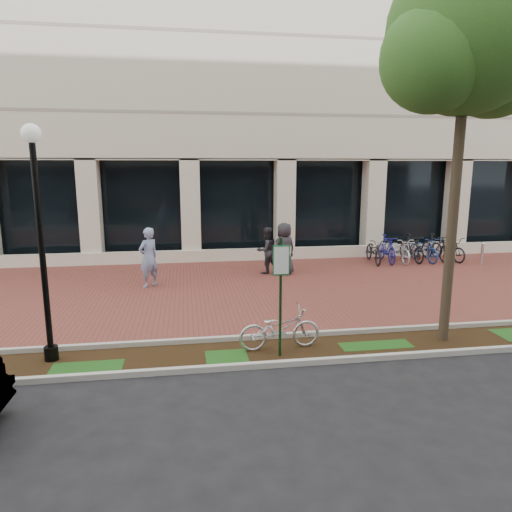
{
  "coord_description": "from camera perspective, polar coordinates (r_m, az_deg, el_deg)",
  "views": [
    {
      "loc": [
        -2.2,
        -14.29,
        3.91
      ],
      "look_at": [
        -0.12,
        -0.8,
        1.23
      ],
      "focal_mm": 32.0,
      "sensor_mm": 36.0,
      "label": 1
    }
  ],
  "objects": [
    {
      "name": "near_office_building",
      "position": [
        25.61,
        -3.97,
        24.97
      ],
      "size": [
        40.0,
        12.12,
        16.0
      ],
      "color": "beige",
      "rests_on": "ground"
    },
    {
      "name": "curb_plaza_side",
      "position": [
        10.75,
        3.68,
        -9.88
      ],
      "size": [
        40.0,
        0.12,
        0.12
      ],
      "primitive_type": "cube",
      "color": "#B2B1A8",
      "rests_on": "ground"
    },
    {
      "name": "planting_strip",
      "position": [
        10.09,
        4.62,
        -11.67
      ],
      "size": [
        40.0,
        1.5,
        0.01
      ],
      "primitive_type": "cube",
      "color": "black",
      "rests_on": "ground"
    },
    {
      "name": "curb_street_side",
      "position": [
        9.4,
        5.7,
        -13.09
      ],
      "size": [
        40.0,
        0.12,
        0.12
      ],
      "primitive_type": "cube",
      "color": "#B2B1A8",
      "rests_on": "ground"
    },
    {
      "name": "locked_bicycle",
      "position": [
        10.0,
        2.98,
        -9.01
      ],
      "size": [
        1.83,
        0.74,
        0.94
      ],
      "primitive_type": "imported",
      "rotation": [
        0.0,
        0.0,
        1.64
      ],
      "color": "silver",
      "rests_on": "ground"
    },
    {
      "name": "bike_rack_cluster",
      "position": [
        20.08,
        18.86,
        0.84
      ],
      "size": [
        4.28,
        2.05,
        1.14
      ],
      "rotation": [
        0.0,
        0.0,
        -0.0
      ],
      "color": "black",
      "rests_on": "ground"
    },
    {
      "name": "pedestrian_mid",
      "position": [
        16.86,
        1.34,
        0.71
      ],
      "size": [
        1.04,
        0.95,
        1.73
      ],
      "primitive_type": "imported",
      "rotation": [
        0.0,
        0.0,
        3.58
      ],
      "color": "#28282D",
      "rests_on": "ground"
    },
    {
      "name": "street_tree",
      "position": [
        11.11,
        25.07,
        22.9
      ],
      "size": [
        3.96,
        3.3,
        8.23
      ],
      "color": "#483B29",
      "rests_on": "ground"
    },
    {
      "name": "lamppost",
      "position": [
        9.8,
        -25.37,
        2.64
      ],
      "size": [
        0.36,
        0.36,
        4.7
      ],
      "color": "black",
      "rests_on": "ground"
    },
    {
      "name": "parking_sign",
      "position": [
        9.28,
        3.11,
        -3.36
      ],
      "size": [
        0.34,
        0.07,
        2.51
      ],
      "rotation": [
        0.0,
        0.0,
        -0.04
      ],
      "color": "#153B18",
      "rests_on": "ground"
    },
    {
      "name": "bollard",
      "position": [
        20.48,
        26.42,
        0.27
      ],
      "size": [
        0.12,
        0.12,
        0.92
      ],
      "color": "silver",
      "rests_on": "ground"
    },
    {
      "name": "pedestrian_right",
      "position": [
        16.7,
        3.56,
        0.91
      ],
      "size": [
        1.1,
        0.93,
        1.92
      ],
      "primitive_type": "imported",
      "rotation": [
        0.0,
        0.0,
        3.55
      ],
      "color": "#28272C",
      "rests_on": "ground"
    },
    {
      "name": "pedestrian_left",
      "position": [
        15.33,
        -13.28,
        -0.18
      ],
      "size": [
        0.85,
        0.83,
        1.97
      ],
      "primitive_type": "imported",
      "rotation": [
        0.0,
        0.0,
        3.86
      ],
      "color": "#8194C0",
      "rests_on": "ground"
    },
    {
      "name": "brick_plaza",
      "position": [
        14.98,
        -0.03,
        -3.99
      ],
      "size": [
        40.0,
        9.0,
        0.01
      ],
      "primitive_type": "cube",
      "color": "brown",
      "rests_on": "ground"
    },
    {
      "name": "ground",
      "position": [
        14.98,
        -0.03,
        -4.01
      ],
      "size": [
        120.0,
        120.0,
        0.0
      ],
      "primitive_type": "plane",
      "color": "black",
      "rests_on": "ground"
    }
  ]
}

